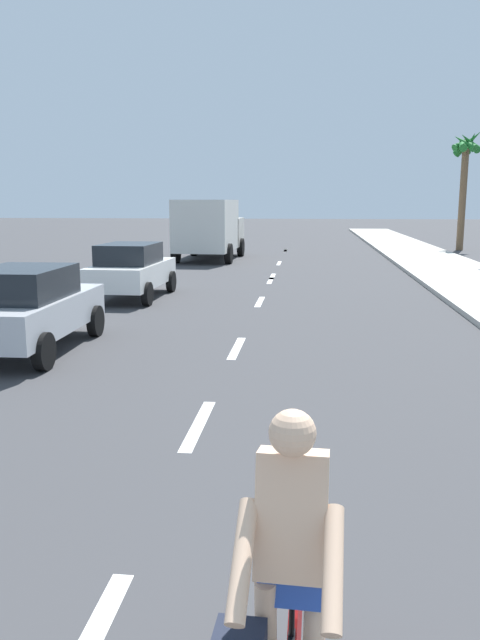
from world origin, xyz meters
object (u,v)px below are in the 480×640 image
(parked_car_white, at_px, (131,269))
(palm_tree_distant, at_px, (465,160))
(delivery_truck, at_px, (209,228))
(parked_car_silver, at_px, (27,307))
(cyclist, at_px, (278,612))

(parked_car_white, bearing_deg, palm_tree_distant, 56.48)
(delivery_truck, bearing_deg, parked_car_white, -89.94)
(parked_car_silver, relative_size, palm_tree_distant, 0.59)
(delivery_truck, relative_size, palm_tree_distant, 0.94)
(parked_car_white, bearing_deg, parked_car_silver, -89.54)
(cyclist, relative_size, parked_car_silver, 0.46)
(palm_tree_distant, bearing_deg, parked_car_silver, -117.79)
(cyclist, distance_m, delivery_truck, 27.13)
(cyclist, height_order, parked_car_white, cyclist)
(parked_car_silver, bearing_deg, palm_tree_distant, 61.26)
(cyclist, bearing_deg, delivery_truck, -77.65)
(cyclist, height_order, palm_tree_distant, palm_tree_distant)
(delivery_truck, bearing_deg, palm_tree_distant, 30.58)
(parked_car_white, xyz_separation_m, delivery_truck, (0.34, 12.05, 0.67))
(parked_car_silver, distance_m, parked_car_white, 6.51)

